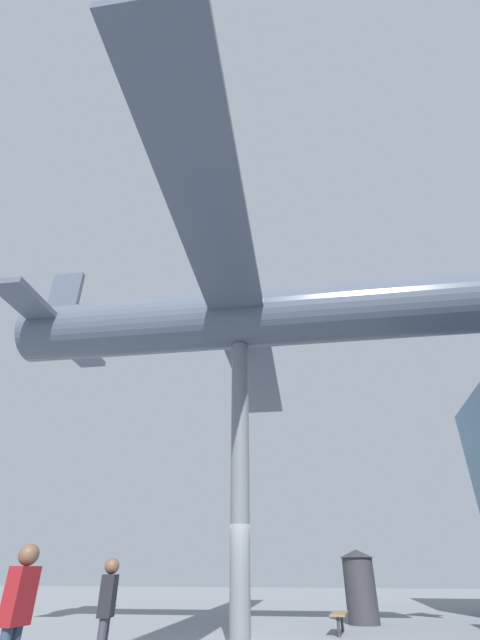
% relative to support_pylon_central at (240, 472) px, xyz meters
% --- Properties ---
extents(support_pylon_central, '(0.49, 0.49, 7.48)m').
position_rel_support_pylon_central_xyz_m(support_pylon_central, '(0.00, 0.00, 0.00)').
color(support_pylon_central, slate).
rests_on(support_pylon_central, ground_plane).
extents(suspended_airplane, '(18.04, 15.84, 3.34)m').
position_rel_support_pylon_central_xyz_m(suspended_airplane, '(-0.02, 0.23, 4.66)').
color(suspended_airplane, '#4C5666').
rests_on(suspended_airplane, support_pylon_central).
extents(visitor_person, '(0.44, 0.31, 1.71)m').
position_rel_support_pylon_central_xyz_m(visitor_person, '(3.28, -1.65, -2.75)').
color(visitor_person, '#383842').
rests_on(visitor_person, ground_plane).
extents(visitor_second, '(0.41, 0.28, 1.84)m').
position_rel_support_pylon_central_xyz_m(visitor_second, '(5.41, -1.87, -2.66)').
color(visitor_second, '#2D3D56').
rests_on(visitor_second, ground_plane).
extents(plaza_bench, '(1.43, 0.50, 0.50)m').
position_rel_support_pylon_central_xyz_m(plaza_bench, '(-3.20, 2.14, -3.31)').
color(plaza_bench, '#846647').
rests_on(plaza_bench, ground_plane).
extents(info_kiosk, '(1.16, 1.16, 2.14)m').
position_rel_support_pylon_central_xyz_m(info_kiosk, '(-5.84, 2.86, -2.63)').
color(info_kiosk, '#333338').
rests_on(info_kiosk, ground_plane).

